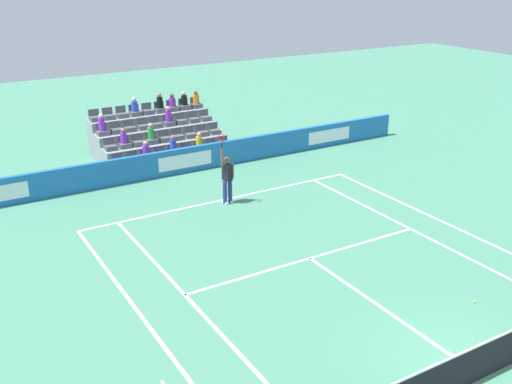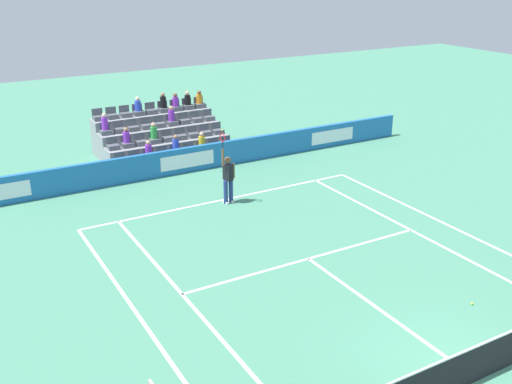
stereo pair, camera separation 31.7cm
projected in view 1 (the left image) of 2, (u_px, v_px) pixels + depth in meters
The scene contains 14 objects.
ground_plane at pixel (483, 377), 12.89m from camera, with size 80.00×80.00×0.00m, color #47896B.
line_baseline at pixel (224, 199), 22.41m from camera, with size 10.97×0.10×0.01m, color white.
line_service at pixel (310, 258), 18.01m from camera, with size 8.23×0.10×0.01m, color white.
line_centre_service at pixel (382, 308), 15.45m from camera, with size 0.10×6.40×0.01m, color white.
line_singles_sideline_left at pixel (192, 303), 15.69m from camera, with size 0.10×11.89×0.01m, color white.
line_singles_sideline_right at pixel (420, 234), 19.61m from camera, with size 0.10×11.89×0.01m, color white.
line_doubles_sideline_left at pixel (142, 318), 15.04m from camera, with size 0.10×11.89×0.01m, color white.
line_doubles_sideline_right at pixel (450, 225), 20.26m from camera, with size 0.10×11.89×0.01m, color white.
line_centre_mark at pixel (226, 200), 22.33m from camera, with size 0.10×0.20×0.01m, color white.
sponsor_barrier at pixel (184, 160), 25.07m from camera, with size 22.52×0.22×1.07m.
tennis_net at pixel (486, 359), 12.71m from camera, with size 11.97×0.10×1.07m.
tennis_player at pixel (227, 178), 21.73m from camera, with size 0.53×0.40×2.85m.
stadium_stand at pixel (158, 140), 27.36m from camera, with size 5.58×3.80×2.60m.
loose_tennis_ball at pixel (474, 302), 15.67m from camera, with size 0.07×0.07×0.07m, color #D1E533.
Camera 1 is at (9.60, 6.56, 8.42)m, focal length 42.02 mm.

